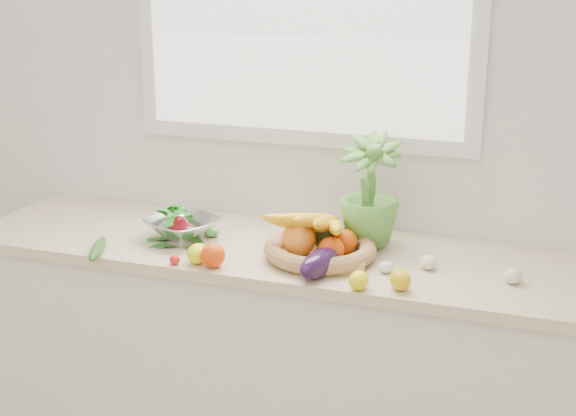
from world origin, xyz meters
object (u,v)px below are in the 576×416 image
(cucumber, at_px, (98,249))
(colander_with_spinach, at_px, (182,222))
(eggplant, at_px, (320,263))
(potted_herb, at_px, (369,189))
(fruit_basket, at_px, (319,243))
(apple, at_px, (179,225))

(cucumber, height_order, colander_with_spinach, colander_with_spinach)
(eggplant, bearing_deg, potted_herb, 75.41)
(eggplant, height_order, potted_herb, potted_herb)
(eggplant, xyz_separation_m, fruit_basket, (-0.05, 0.15, 0.01))
(eggplant, height_order, colander_with_spinach, colander_with_spinach)
(cucumber, distance_m, potted_herb, 0.95)
(cucumber, xyz_separation_m, potted_herb, (0.85, 0.38, 0.19))
(apple, distance_m, fruit_basket, 0.56)
(eggplant, distance_m, fruit_basket, 0.15)
(cucumber, bearing_deg, colander_with_spinach, 48.04)
(apple, relative_size, potted_herb, 0.18)
(potted_herb, distance_m, colander_with_spinach, 0.67)
(cucumber, height_order, fruit_basket, fruit_basket)
(cucumber, bearing_deg, fruit_basket, 16.56)
(eggplant, relative_size, cucumber, 0.97)
(apple, xyz_separation_m, cucumber, (-0.17, -0.28, -0.01))
(cucumber, bearing_deg, eggplant, 5.04)
(eggplant, xyz_separation_m, potted_herb, (0.08, 0.31, 0.17))
(apple, xyz_separation_m, colander_with_spinach, (0.04, -0.05, 0.03))
(colander_with_spinach, bearing_deg, potted_herb, 12.76)
(cucumber, distance_m, colander_with_spinach, 0.31)
(fruit_basket, xyz_separation_m, colander_with_spinach, (-0.51, 0.02, 0.01))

